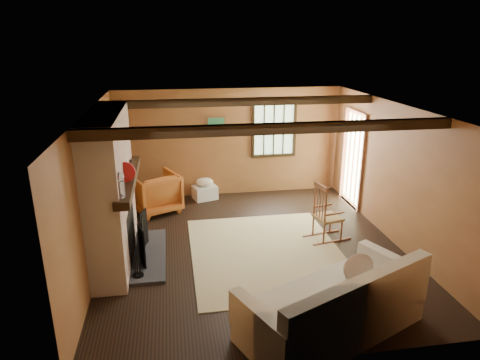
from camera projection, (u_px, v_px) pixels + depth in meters
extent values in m
plane|color=black|center=(252.00, 248.00, 7.36)|extent=(5.50, 5.50, 0.00)
cube|color=#985D36|center=(230.00, 143.00, 9.55)|extent=(5.00, 0.02, 2.40)
cube|color=#985D36|center=(304.00, 267.00, 4.40)|extent=(5.00, 0.02, 2.40)
cube|color=#985D36|center=(94.00, 190.00, 6.59)|extent=(0.02, 5.50, 2.40)
cube|color=#985D36|center=(395.00, 174.00, 7.36)|extent=(0.02, 5.50, 2.40)
cube|color=white|center=(254.00, 109.00, 6.59)|extent=(5.00, 5.50, 0.02)
cube|color=black|center=(272.00, 129.00, 5.49)|extent=(5.00, 0.12, 0.14)
cube|color=black|center=(241.00, 102.00, 7.74)|extent=(5.00, 0.12, 0.14)
cube|color=black|center=(274.00, 128.00, 9.57)|extent=(1.02, 0.06, 1.32)
cube|color=#A9CC9C|center=(274.00, 128.00, 9.60)|extent=(0.90, 0.01, 1.20)
cube|color=black|center=(274.00, 128.00, 9.58)|extent=(0.90, 0.03, 0.02)
cube|color=brown|center=(353.00, 159.00, 9.00)|extent=(0.06, 1.00, 2.06)
cube|color=#A9CC9C|center=(354.00, 159.00, 9.01)|extent=(0.01, 0.80, 1.85)
cube|color=brown|center=(216.00, 126.00, 9.34)|extent=(0.42, 0.03, 0.42)
cube|color=#28785C|center=(216.00, 126.00, 9.33)|extent=(0.36, 0.01, 0.36)
cube|color=#954F39|center=(111.00, 190.00, 6.63)|extent=(0.50, 2.20, 2.40)
cube|color=black|center=(120.00, 233.00, 6.88)|extent=(0.38, 1.00, 0.85)
cube|color=#38383D|center=(149.00, 255.00, 7.08)|extent=(0.55, 1.80, 0.05)
cube|color=black|center=(129.00, 180.00, 6.63)|extent=(0.22, 2.30, 0.12)
cube|color=black|center=(142.00, 246.00, 6.62)|extent=(0.12, 0.31, 0.64)
cube|color=black|center=(143.00, 237.00, 6.93)|extent=(0.03, 0.32, 0.64)
cube|color=black|center=(144.00, 229.00, 7.24)|extent=(0.11, 0.31, 0.64)
cylinder|color=black|center=(138.00, 275.00, 6.41)|extent=(0.17, 0.17, 0.02)
cylinder|color=black|center=(134.00, 256.00, 6.26)|extent=(0.02, 0.02, 0.70)
cylinder|color=black|center=(136.00, 255.00, 6.30)|extent=(0.02, 0.02, 0.70)
cylinder|color=black|center=(139.00, 254.00, 6.33)|extent=(0.02, 0.02, 0.70)
cylinder|color=white|center=(121.00, 189.00, 5.70)|extent=(0.10, 0.10, 0.23)
sphere|color=white|center=(120.00, 177.00, 5.64)|extent=(0.12, 0.12, 0.12)
cylinder|color=red|center=(125.00, 172.00, 6.28)|extent=(0.31, 0.06, 0.31)
cube|color=black|center=(127.00, 171.00, 6.62)|extent=(0.23, 0.16, 0.12)
cylinder|color=black|center=(129.00, 166.00, 6.96)|extent=(0.07, 0.07, 0.09)
cylinder|color=black|center=(131.00, 162.00, 7.22)|extent=(0.07, 0.07, 0.07)
cube|color=tan|center=(266.00, 252.00, 7.20)|extent=(2.50, 3.00, 0.01)
cube|color=#A2914E|center=(328.00, 218.00, 7.58)|extent=(0.50, 0.51, 0.05)
cube|color=brown|center=(321.00, 187.00, 7.33)|extent=(0.13, 0.41, 0.07)
cylinder|color=brown|center=(341.00, 230.00, 7.55)|extent=(0.03, 0.03, 0.40)
cylinder|color=brown|center=(330.00, 222.00, 7.87)|extent=(0.03, 0.03, 0.40)
cylinder|color=brown|center=(324.00, 233.00, 7.42)|extent=(0.03, 0.03, 0.40)
cylinder|color=brown|center=(313.00, 225.00, 7.74)|extent=(0.03, 0.03, 0.40)
cylinder|color=brown|center=(326.00, 206.00, 7.26)|extent=(0.03, 0.03, 0.68)
cylinder|color=brown|center=(315.00, 199.00, 7.58)|extent=(0.03, 0.03, 0.68)
cylinder|color=brown|center=(323.00, 205.00, 7.35)|extent=(0.02, 0.02, 0.56)
cylinder|color=brown|center=(320.00, 203.00, 7.43)|extent=(0.02, 0.02, 0.56)
cylinder|color=brown|center=(317.00, 202.00, 7.51)|extent=(0.02, 0.02, 0.56)
cube|color=brown|center=(335.00, 214.00, 7.36)|extent=(0.38, 0.11, 0.03)
cube|color=brown|center=(322.00, 206.00, 7.71)|extent=(0.38, 0.11, 0.03)
cube|color=brown|center=(332.00, 242.00, 7.55)|extent=(0.76, 0.20, 0.03)
cube|color=brown|center=(321.00, 233.00, 7.87)|extent=(0.76, 0.20, 0.03)
cube|color=beige|center=(331.00, 312.00, 5.24)|extent=(2.50, 1.87, 0.50)
cube|color=beige|center=(361.00, 303.00, 4.78)|extent=(2.14, 1.10, 0.63)
cube|color=beige|center=(260.00, 328.00, 4.60)|extent=(0.57, 1.00, 0.46)
cube|color=beige|center=(390.00, 270.00, 5.73)|extent=(0.57, 1.00, 0.46)
ellipsoid|color=beige|center=(358.00, 268.00, 5.51)|extent=(0.43, 0.30, 0.41)
cylinder|color=brown|center=(134.00, 199.00, 9.44)|extent=(0.36, 0.11, 0.11)
cylinder|color=brown|center=(139.00, 198.00, 9.46)|extent=(0.36, 0.11, 0.11)
cylinder|color=brown|center=(144.00, 198.00, 9.48)|extent=(0.36, 0.11, 0.11)
cylinder|color=brown|center=(133.00, 194.00, 9.41)|extent=(0.36, 0.11, 0.11)
cylinder|color=brown|center=(139.00, 194.00, 9.42)|extent=(0.36, 0.11, 0.11)
cylinder|color=brown|center=(144.00, 193.00, 9.44)|extent=(0.36, 0.11, 0.11)
cube|color=white|center=(205.00, 192.00, 9.54)|extent=(0.59, 0.51, 0.30)
ellipsoid|color=beige|center=(205.00, 182.00, 9.46)|extent=(0.39, 0.32, 0.19)
imported|color=#BF6026|center=(155.00, 192.00, 8.79)|extent=(1.17, 1.18, 0.82)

